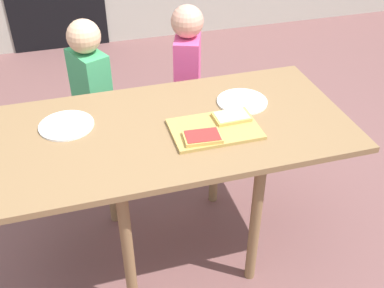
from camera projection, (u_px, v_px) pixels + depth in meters
The scene contains 9 objects.
ground_plane at pixel (178, 245), 2.48m from camera, with size 16.00×16.00×0.00m, color brown.
dining_table at pixel (175, 141), 2.08m from camera, with size 1.54×0.78×0.77m.
cutting_board at pixel (215, 129), 1.99m from camera, with size 0.38×0.25×0.01m, color tan.
pizza_slice_far_right at pixel (231, 117), 2.04m from camera, with size 0.16×0.11×0.02m.
pizza_slice_near_left at pixel (202, 137), 1.92m from camera, with size 0.16×0.12×0.02m.
plate_white_right at pixel (242, 101), 2.19m from camera, with size 0.24×0.24×0.01m, color white.
plate_white_left at pixel (66, 125), 2.02m from camera, with size 0.24×0.24×0.01m, color white.
child_left at pixel (92, 94), 2.59m from camera, with size 0.23×0.28×1.04m.
child_right at pixel (188, 79), 2.71m from camera, with size 0.21×0.27×1.06m.
Camera 1 is at (-0.40, -1.64, 1.90)m, focal length 43.12 mm.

